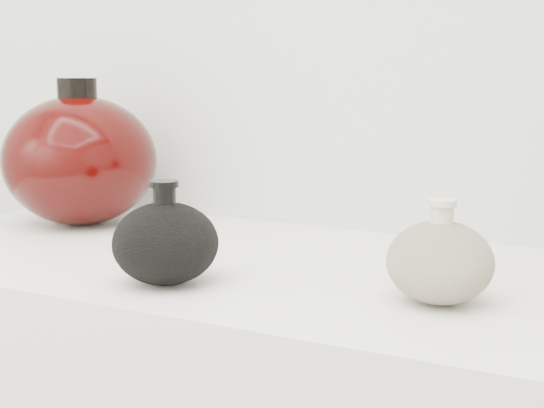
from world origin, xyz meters
The scene contains 3 objects.
black_gourd_vase centered at (-0.08, 0.80, 0.95)m, with size 0.15×0.15×0.12m.
cream_gourd_vase centered at (0.23, 0.88, 0.95)m, with size 0.15×0.15×0.11m.
left_round_pot centered at (-0.41, 1.04, 1.01)m, with size 0.28×0.28×0.24m.
Camera 1 is at (0.43, 0.09, 1.14)m, focal length 50.00 mm.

